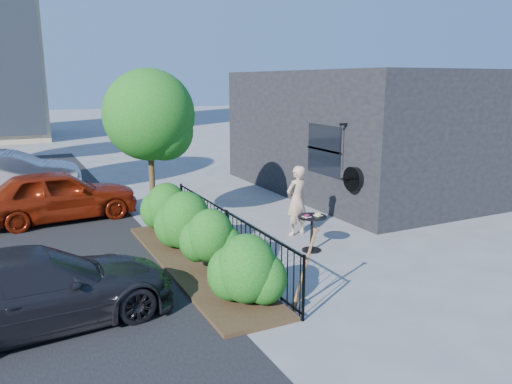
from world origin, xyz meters
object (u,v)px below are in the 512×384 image
cafe_table (312,227)px  car_silver (11,173)px  patio_tree (152,121)px  car_darkgrey (35,289)px  woman (297,200)px  shovel (303,273)px  car_red (58,195)px

cafe_table → car_silver: car_silver is taller
patio_tree → car_darkgrey: patio_tree is taller
woman → car_silver: size_ratio=0.39×
patio_tree → car_darkgrey: (-3.01, -4.08, -2.15)m
cafe_table → car_silver: 10.90m
woman → car_silver: (-6.17, 7.99, -0.13)m
shovel → patio_tree: bearing=100.4°
shovel → car_red: 8.10m
patio_tree → woman: (2.99, -1.81, -1.91)m
car_red → car_silver: bearing=10.2°
car_darkgrey → car_red: bearing=-14.1°
car_red → car_darkgrey: size_ratio=0.97×
woman → car_darkgrey: (-6.00, -2.27, -0.24)m
car_darkgrey → cafe_table: bearing=-85.1°
woman → shovel: 4.08m
shovel → car_darkgrey: shovel is taller
cafe_table → woman: woman is taller
car_red → car_darkgrey: (-0.92, -6.21, -0.08)m
car_red → car_darkgrey: bearing=166.8°
patio_tree → car_darkgrey: 5.51m
car_silver → car_darkgrey: car_silver is taller
patio_tree → car_darkgrey: size_ratio=0.93×
car_darkgrey → woman: bearing=-75.0°
shovel → car_silver: (-4.16, 11.54, 0.11)m
woman → car_red: (-5.08, 3.95, -0.16)m
woman → car_silver: woman is taller
car_red → woman: bearing=-132.7°
cafe_table → car_darkgrey: size_ratio=0.20×
car_darkgrey → patio_tree: bearing=-42.2°
woman → shovel: bearing=47.5°
cafe_table → woman: size_ratio=0.50×
patio_tree → car_red: size_ratio=0.96×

